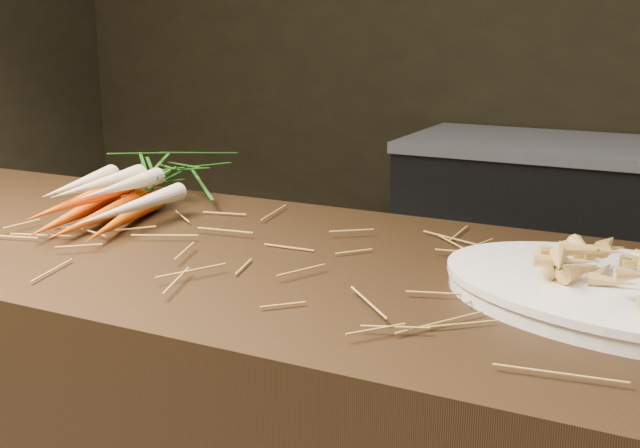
% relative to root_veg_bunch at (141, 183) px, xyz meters
% --- Properties ---
extents(straw_bedding, '(1.40, 0.60, 0.02)m').
position_rel_root_veg_bunch_xyz_m(straw_bedding, '(0.56, -0.17, -0.04)').
color(straw_bedding, olive).
rests_on(straw_bedding, main_counter).
extents(root_veg_bunch, '(0.29, 0.59, 0.11)m').
position_rel_root_veg_bunch_xyz_m(root_veg_bunch, '(0.00, 0.00, 0.00)').
color(root_veg_bunch, '#C63A00').
rests_on(root_veg_bunch, main_counter).
extents(serving_platter, '(0.56, 0.43, 0.03)m').
position_rel_root_veg_bunch_xyz_m(serving_platter, '(0.93, -0.16, -0.04)').
color(serving_platter, white).
rests_on(serving_platter, main_counter).
extents(roasted_veg_heap, '(0.28, 0.23, 0.06)m').
position_rel_root_veg_bunch_xyz_m(roasted_veg_heap, '(0.93, -0.16, 0.00)').
color(roasted_veg_heap, '#C29346').
rests_on(roasted_veg_heap, serving_platter).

